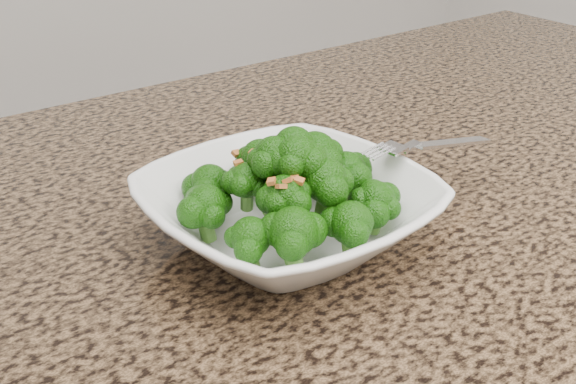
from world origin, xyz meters
TOP-DOWN VIEW (x-y plane):
  - granite_counter at (0.00, 0.30)m, footprint 1.64×1.04m
  - bowl at (-0.07, 0.36)m, footprint 0.25×0.25m
  - broccoli_pile at (-0.07, 0.36)m, footprint 0.21×0.21m
  - garlic_topping at (-0.07, 0.36)m, footprint 0.13×0.13m
  - fork at (0.06, 0.34)m, footprint 0.19×0.04m

SIDE VIEW (x-z plane):
  - granite_counter at x=0.00m, z-range 0.87..0.90m
  - bowl at x=-0.07m, z-range 0.90..0.96m
  - fork at x=0.06m, z-range 0.96..0.97m
  - broccoli_pile at x=-0.07m, z-range 0.96..1.03m
  - garlic_topping at x=-0.07m, z-range 1.03..1.04m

